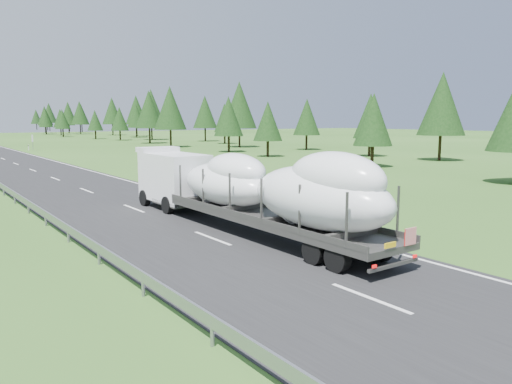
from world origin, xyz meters
TOP-DOWN VIEW (x-y plane):
  - ground at (0.00, 0.00)m, footprint 400.00×400.00m
  - highway_sign at (7.20, 80.00)m, footprint 0.08×0.90m
  - tree_line_right at (40.68, 97.79)m, footprint 27.94×282.54m
  - boat_truck at (2.06, 9.25)m, footprint 2.83×18.76m

SIDE VIEW (x-z plane):
  - ground at x=0.00m, z-range 0.00..0.00m
  - highway_sign at x=7.20m, z-range 0.51..3.11m
  - boat_truck at x=2.06m, z-range 0.12..4.14m
  - tree_line_right at x=40.68m, z-range 0.65..13.26m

